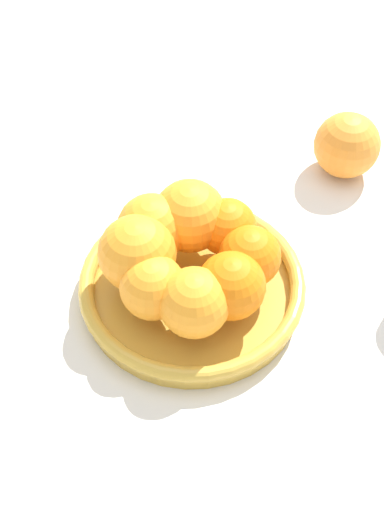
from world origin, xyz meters
name	(u,v)px	position (x,y,z in m)	size (l,w,h in m)	color
ground_plane	(192,295)	(0.00, 0.00, 0.00)	(4.00, 4.00, 0.00)	silver
fruit_bowl	(192,286)	(0.00, 0.00, 0.02)	(0.25, 0.25, 0.03)	gold
orange_pile	(185,254)	(-0.01, 0.00, 0.07)	(0.18, 0.18, 0.08)	orange
stray_orange	(347,145)	(0.09, 0.27, 0.04)	(0.08, 0.08, 0.08)	orange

